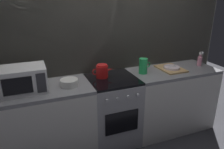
# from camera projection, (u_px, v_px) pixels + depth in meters

# --- Properties ---
(ground_plane) EXTENTS (8.00, 8.00, 0.00)m
(ground_plane) POSITION_uv_depth(u_px,v_px,m) (112.00, 139.00, 2.98)
(ground_plane) COLOR #2D2D33
(back_wall) EXTENTS (3.60, 0.05, 2.40)m
(back_wall) POSITION_uv_depth(u_px,v_px,m) (103.00, 49.00, 2.85)
(back_wall) COLOR #B2AD9E
(back_wall) RESTS_ON ground_plane
(counter_left) EXTENTS (1.20, 0.60, 0.90)m
(counter_left) POSITION_uv_depth(u_px,v_px,m) (41.00, 125.00, 2.52)
(counter_left) COLOR silver
(counter_left) RESTS_ON ground_plane
(stove_unit) EXTENTS (0.60, 0.63, 0.90)m
(stove_unit) POSITION_uv_depth(u_px,v_px,m) (113.00, 110.00, 2.83)
(stove_unit) COLOR #9E9EA3
(stove_unit) RESTS_ON ground_plane
(counter_right) EXTENTS (1.20, 0.60, 0.90)m
(counter_right) POSITION_uv_depth(u_px,v_px,m) (170.00, 99.00, 3.14)
(counter_right) COLOR silver
(counter_right) RESTS_ON ground_plane
(microwave) EXTENTS (0.46, 0.35, 0.27)m
(microwave) POSITION_uv_depth(u_px,v_px,m) (24.00, 79.00, 2.27)
(microwave) COLOR white
(microwave) RESTS_ON counter_left
(kettle) EXTENTS (0.28, 0.15, 0.17)m
(kettle) POSITION_uv_depth(u_px,v_px,m) (102.00, 71.00, 2.68)
(kettle) COLOR red
(kettle) RESTS_ON stove_unit
(mixing_bowl) EXTENTS (0.20, 0.20, 0.08)m
(mixing_bowl) POSITION_uv_depth(u_px,v_px,m) (69.00, 83.00, 2.43)
(mixing_bowl) COLOR silver
(mixing_bowl) RESTS_ON counter_left
(pitcher) EXTENTS (0.16, 0.11, 0.20)m
(pitcher) POSITION_uv_depth(u_px,v_px,m) (143.00, 66.00, 2.81)
(pitcher) COLOR green
(pitcher) RESTS_ON counter_right
(dish_pile) EXTENTS (0.30, 0.40, 0.06)m
(dish_pile) POSITION_uv_depth(u_px,v_px,m) (171.00, 68.00, 2.98)
(dish_pile) COLOR tan
(dish_pile) RESTS_ON counter_right
(spray_bottle) EXTENTS (0.08, 0.06, 0.20)m
(spray_bottle) POSITION_uv_depth(u_px,v_px,m) (200.00, 60.00, 3.12)
(spray_bottle) COLOR pink
(spray_bottle) RESTS_ON counter_right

